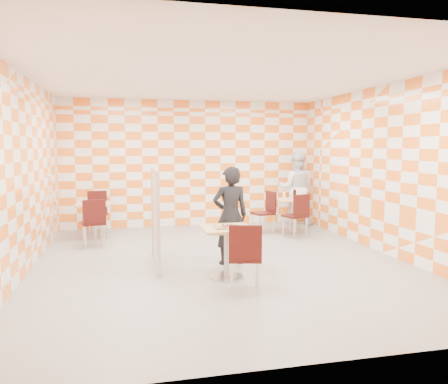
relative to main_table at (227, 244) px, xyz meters
name	(u,v)px	position (x,y,z in m)	size (l,w,h in m)	color
room_shell	(214,170)	(0.10, 1.40, 0.99)	(7.00, 7.00, 7.00)	gray
main_table	(227,244)	(0.00, 0.00, 0.00)	(0.70, 0.70, 0.75)	tan
second_table	(290,210)	(2.14, 2.97, 0.00)	(0.70, 0.70, 0.75)	tan
empty_table	(94,215)	(-2.07, 3.21, 0.00)	(0.70, 0.70, 0.75)	tan
chair_main_front	(245,253)	(0.08, -0.72, 0.04)	(0.51, 0.51, 0.92)	#380D0B
chair_second_front	(298,212)	(2.08, 2.39, 0.04)	(0.54, 0.55, 0.92)	#380D0B
chair_second_side	(267,209)	(1.60, 3.02, 0.04)	(0.50, 0.50, 0.92)	#380D0B
chair_empty_near	(94,219)	(-2.02, 2.44, 0.04)	(0.49, 0.50, 0.92)	#380D0B
chair_empty_far	(97,208)	(-2.04, 3.89, 0.04)	(0.44, 0.45, 0.92)	#380D0B
partition	(155,217)	(-0.96, 0.86, 0.28)	(0.08, 1.38, 1.55)	white
man_dark	(230,216)	(0.23, 0.74, 0.29)	(0.58, 0.38, 1.59)	black
man_white	(296,188)	(2.65, 3.90, 0.39)	(0.87, 0.68, 1.79)	white
pizza_on_foil	(227,226)	(0.00, -0.02, 0.26)	(0.40, 0.40, 0.04)	silver
sport_bottle	(284,195)	(2.03, 3.10, 0.33)	(0.06, 0.06, 0.20)	white
soda_bottle	(295,194)	(2.25, 3.03, 0.34)	(0.07, 0.07, 0.23)	black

